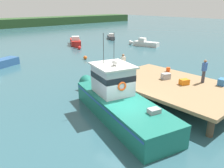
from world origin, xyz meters
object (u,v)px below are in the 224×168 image
(crate_single_by_cleat, at_px, (222,82))
(mooring_buoy_outer, at_px, (74,42))
(bait_bucket, at_px, (168,69))
(mooring_buoy_inshore, at_px, (85,58))
(crate_single_far, at_px, (184,82))
(deckhand_further_back, at_px, (204,71))
(moored_boat_near_channel, at_px, (111,37))
(main_fishing_boat, at_px, (118,99))
(deckhand_by_the_boat, at_px, (123,64))
(moored_boat_off_the_point, at_px, (75,42))
(crate_stack_mid_dock, at_px, (166,76))
(mooring_buoy_spare_mooring, at_px, (79,48))
(moored_boat_far_right, at_px, (144,43))

(crate_single_by_cleat, distance_m, mooring_buoy_outer, 27.96)
(bait_bucket, xyz_separation_m, mooring_buoy_inshore, (0.44, 12.16, -1.14))
(crate_single_far, relative_size, deckhand_further_back, 0.37)
(moored_boat_near_channel, bearing_deg, main_fishing_boat, -131.08)
(bait_bucket, bearing_deg, deckhand_by_the_boat, 151.54)
(main_fishing_boat, distance_m, moored_boat_near_channel, 31.80)
(deckhand_by_the_boat, relative_size, moored_boat_near_channel, 0.41)
(crate_single_far, height_order, mooring_buoy_outer, crate_single_far)
(mooring_buoy_inshore, bearing_deg, moored_boat_off_the_point, 62.77)
(deckhand_by_the_boat, bearing_deg, bait_bucket, -28.46)
(moored_boat_off_the_point, bearing_deg, crate_stack_mid_dock, -107.43)
(moored_boat_near_channel, distance_m, mooring_buoy_spare_mooring, 11.66)
(moored_boat_far_right, relative_size, mooring_buoy_inshore, 10.98)
(mooring_buoy_inshore, bearing_deg, mooring_buoy_outer, 63.09)
(crate_stack_mid_dock, relative_size, crate_single_by_cleat, 1.00)
(moored_boat_far_right, bearing_deg, moored_boat_off_the_point, 132.91)
(main_fishing_boat, relative_size, crate_stack_mid_dock, 16.57)
(crate_single_by_cleat, xyz_separation_m, moored_boat_near_channel, (14.30, 27.22, -1.05))
(moored_boat_near_channel, bearing_deg, crate_single_by_cleat, -117.71)
(moored_boat_off_the_point, bearing_deg, moored_boat_far_right, -47.09)
(crate_single_by_cleat, height_order, deckhand_further_back, deckhand_further_back)
(crate_single_far, xyz_separation_m, mooring_buoy_spare_mooring, (5.45, 20.64, -1.13))
(bait_bucket, distance_m, mooring_buoy_outer, 23.71)
(crate_stack_mid_dock, bearing_deg, deckhand_further_back, -60.98)
(mooring_buoy_spare_mooring, bearing_deg, moored_boat_near_channel, 24.34)
(mooring_buoy_inshore, relative_size, mooring_buoy_outer, 1.10)
(main_fishing_boat, relative_size, deckhand_by_the_boat, 6.10)
(main_fishing_boat, xyz_separation_m, moored_boat_off_the_point, (12.06, 22.88, -0.50))
(main_fishing_boat, bearing_deg, crate_single_by_cleat, -26.26)
(deckhand_further_back, relative_size, mooring_buoy_outer, 3.91)
(deckhand_further_back, xyz_separation_m, mooring_buoy_inshore, (0.98, 15.39, -1.83))
(crate_stack_mid_dock, height_order, crate_single_by_cleat, crate_single_by_cleat)
(deckhand_further_back, xyz_separation_m, moored_boat_off_the_point, (5.93, 25.00, -1.56))
(main_fishing_boat, distance_m, deckhand_further_back, 6.57)
(moored_boat_off_the_point, height_order, mooring_buoy_outer, moored_boat_off_the_point)
(crate_single_far, xyz_separation_m, moored_boat_near_channel, (16.07, 25.44, -1.01))
(crate_stack_mid_dock, bearing_deg, mooring_buoy_spare_mooring, 74.28)
(crate_stack_mid_dock, height_order, moored_boat_off_the_point, crate_stack_mid_dock)
(crate_single_by_cleat, bearing_deg, mooring_buoy_inshore, 88.22)
(crate_single_far, distance_m, bait_bucket, 3.17)
(crate_stack_mid_dock, height_order, mooring_buoy_inshore, crate_stack_mid_dock)
(crate_single_far, distance_m, mooring_buoy_spare_mooring, 21.38)
(main_fishing_boat, distance_m, bait_bucket, 6.76)
(crate_stack_mid_dock, bearing_deg, mooring_buoy_outer, 72.23)
(main_fishing_boat, height_order, crate_stack_mid_dock, main_fishing_boat)
(deckhand_by_the_boat, xyz_separation_m, mooring_buoy_inshore, (3.80, 10.34, -1.83))
(moored_boat_far_right, distance_m, mooring_buoy_inshore, 12.67)
(deckhand_by_the_boat, bearing_deg, moored_boat_far_right, 35.57)
(main_fishing_boat, distance_m, mooring_buoy_inshore, 15.07)
(deckhand_by_the_boat, distance_m, moored_boat_far_right, 20.23)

